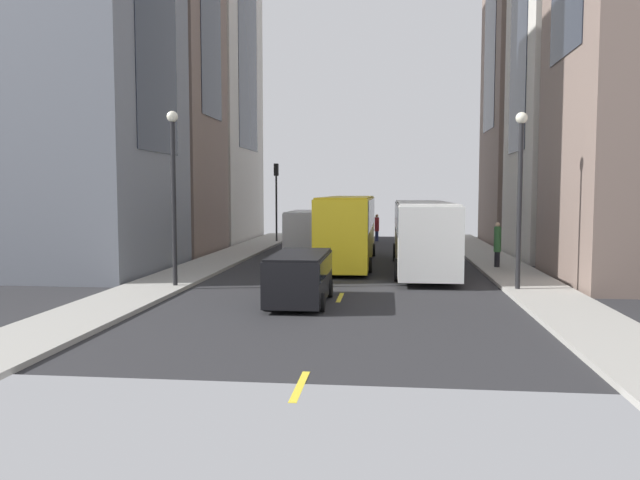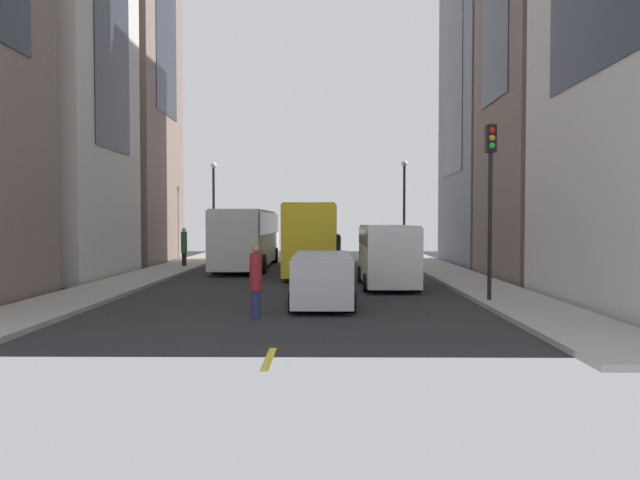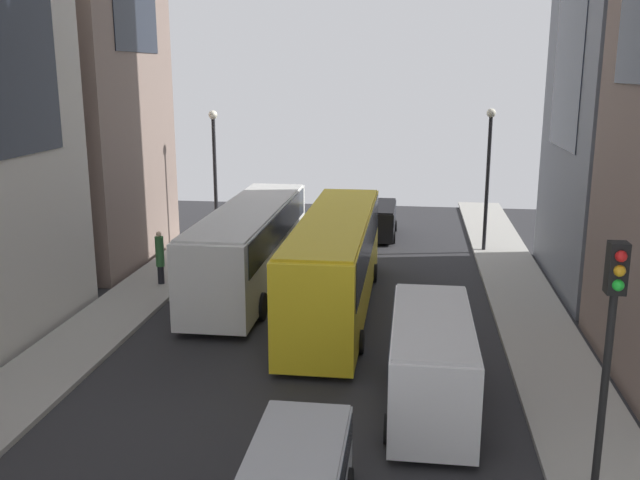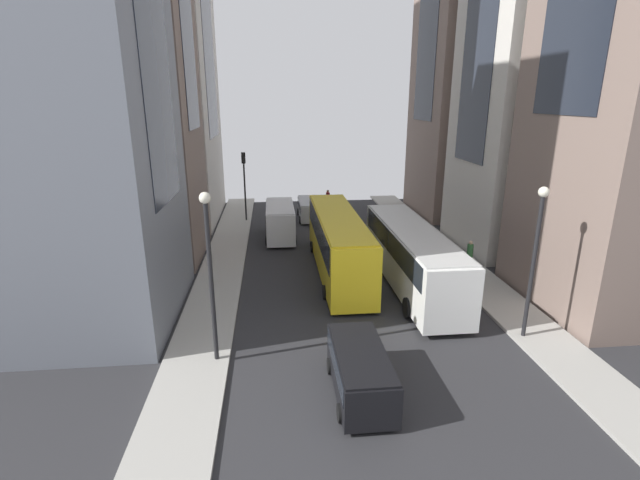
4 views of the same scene
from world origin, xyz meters
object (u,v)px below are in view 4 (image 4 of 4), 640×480
Objects in this scene: delivery_van_white at (280,219)px; car_silver_1 at (310,208)px; streetcar_yellow at (338,239)px; traffic_light_near_corner at (244,173)px; pedestrian_crossing_mid at (469,258)px; city_bus_white at (412,252)px; car_black_0 at (360,369)px; pedestrian_walking_far at (328,200)px.

delivery_van_white is 1.25× the size of car_silver_1.
traffic_light_near_corner is at bearing -64.04° from streetcar_yellow.
car_silver_1 is at bearing -77.83° from pedestrian_crossing_mid.
streetcar_yellow is 5.70× the size of pedestrian_crossing_mid.
car_black_0 is (4.70, 9.64, -0.98)m from city_bus_white.
traffic_light_near_corner is (5.28, -24.95, 3.15)m from car_black_0.
pedestrian_walking_far reaches higher than car_black_0.
pedestrian_walking_far is at bearing -119.75° from delivery_van_white.
car_black_0 is at bearing 34.57° from pedestrian_crossing_mid.
traffic_light_near_corner is at bearing -78.06° from car_black_0.
pedestrian_walking_far is at bearing -94.44° from car_black_0.
car_silver_1 is 2.13× the size of pedestrian_crossing_mid.
car_black_0 is 25.31m from car_silver_1.
traffic_light_near_corner reaches higher than car_silver_1.
car_black_0 is 2.17× the size of pedestrian_walking_far.
car_silver_1 is (4.44, -15.66, -1.01)m from city_bus_white.
delivery_van_white reaches higher than car_silver_1.
streetcar_yellow reaches higher than car_black_0.
traffic_light_near_corner is at bearing 3.70° from car_silver_1.
car_black_0 is 2.05× the size of pedestrian_crossing_mid.
streetcar_yellow is 8.23m from delivery_van_white.
traffic_light_near_corner reaches higher than pedestrian_crossing_mid.
delivery_van_white is (3.35, -7.49, -0.61)m from streetcar_yellow.
car_silver_1 is 17.11m from pedestrian_crossing_mid.
delivery_van_white reaches higher than pedestrian_crossing_mid.
pedestrian_walking_far reaches higher than car_silver_1.
delivery_van_white is at bearing 118.67° from pedestrian_walking_far.
streetcar_yellow reaches higher than pedestrian_crossing_mid.
delivery_van_white is at bearing -65.91° from streetcar_yellow.
city_bus_white is at bearing -116.00° from car_black_0.
pedestrian_walking_far is at bearing -159.41° from traffic_light_near_corner.
car_silver_1 is (0.65, -13.08, -1.13)m from streetcar_yellow.
pedestrian_walking_far is at bearing -94.56° from streetcar_yellow.
pedestrian_crossing_mid is 20.27m from traffic_light_near_corner.
streetcar_yellow is 2.67× the size of car_silver_1.
pedestrian_crossing_mid reaches higher than car_black_0.
city_bus_white is at bearing 123.11° from traffic_light_near_corner.
city_bus_white reaches higher than car_silver_1.
car_black_0 is (-2.43, 19.72, -0.49)m from delivery_van_white.
streetcar_yellow is 2.18× the size of traffic_light_near_corner.
pedestrian_walking_far is 0.36× the size of traffic_light_near_corner.
pedestrian_walking_far is (-1.24, -15.51, -1.02)m from streetcar_yellow.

